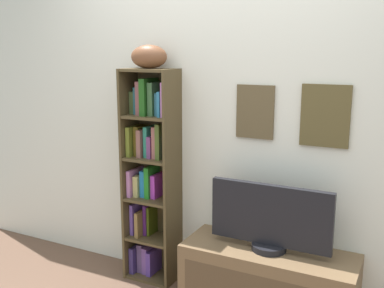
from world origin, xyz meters
The scene contains 5 objects.
back_wall centered at (0.00, 1.13, 1.18)m, with size 4.80×0.08×2.36m.
bookshelf centered at (-0.52, 1.00, 0.83)m, with size 0.38×0.25×1.57m.
football centered at (-0.50, 0.98, 1.66)m, with size 0.26×0.16×0.16m, color brown.
tv_stand centered at (0.43, 0.89, 0.23)m, with size 1.10×0.42×0.45m.
television centered at (0.43, 0.89, 0.67)m, with size 0.78×0.22×0.43m.
Camera 1 is at (1.19, -1.68, 1.69)m, focal length 41.67 mm.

